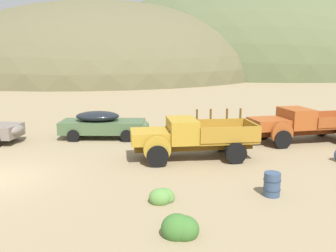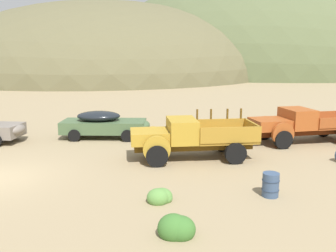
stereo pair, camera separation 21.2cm
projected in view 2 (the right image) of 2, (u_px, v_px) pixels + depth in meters
hill_distant at (109, 74)px, 83.79m from camera, size 71.18×77.00×31.66m
hill_far_right at (254, 72)px, 93.00m from camera, size 82.13×69.92×46.37m
car_weathered_green at (106, 124)px, 20.78m from camera, size 5.10×2.16×1.57m
truck_mustard at (185, 138)px, 16.57m from camera, size 5.98×3.13×2.16m
truck_oxide_orange at (298, 125)px, 19.62m from camera, size 6.47×3.58×1.89m
oil_drum_foreground at (271, 185)px, 12.30m from camera, size 0.60×0.60×0.84m
bush_lone_scrub at (160, 197)px, 11.91m from camera, size 0.85×0.81×0.61m
bush_front_right at (176, 229)px, 9.66m from camera, size 1.04×0.78×0.79m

